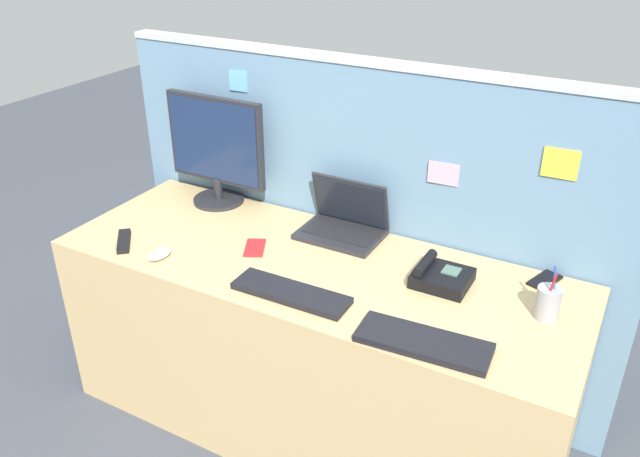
# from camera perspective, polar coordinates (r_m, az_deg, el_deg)

# --- Properties ---
(ground_plane) EXTENTS (10.00, 10.00, 0.00)m
(ground_plane) POSITION_cam_1_polar(r_m,az_deg,el_deg) (2.80, -0.52, -16.58)
(ground_plane) COLOR #424751
(desk) EXTENTS (1.94, 0.70, 0.76)m
(desk) POSITION_cam_1_polar(r_m,az_deg,el_deg) (2.55, -0.55, -10.46)
(desk) COLOR tan
(desk) RESTS_ON ground_plane
(cubicle_divider) EXTENTS (2.16, 0.08, 1.42)m
(cubicle_divider) POSITION_cam_1_polar(r_m,az_deg,el_deg) (2.65, 3.53, -0.18)
(cubicle_divider) COLOR #6084A3
(cubicle_divider) RESTS_ON ground_plane
(desktop_monitor) EXTENTS (0.46, 0.22, 0.46)m
(desktop_monitor) POSITION_cam_1_polar(r_m,az_deg,el_deg) (2.74, -9.24, 7.12)
(desktop_monitor) COLOR #232328
(desktop_monitor) RESTS_ON desk
(laptop) EXTENTS (0.32, 0.23, 0.22)m
(laptop) POSITION_cam_1_polar(r_m,az_deg,el_deg) (2.51, 2.19, 0.71)
(laptop) COLOR #232328
(laptop) RESTS_ON desk
(desk_phone) EXTENTS (0.19, 0.17, 0.08)m
(desk_phone) POSITION_cam_1_polar(r_m,az_deg,el_deg) (2.24, 10.63, -4.18)
(desk_phone) COLOR black
(desk_phone) RESTS_ON desk
(keyboard_main) EXTENTS (0.41, 0.13, 0.02)m
(keyboard_main) POSITION_cam_1_polar(r_m,az_deg,el_deg) (2.15, -2.60, -5.74)
(keyboard_main) COLOR black
(keyboard_main) RESTS_ON desk
(keyboard_spare) EXTENTS (0.41, 0.17, 0.02)m
(keyboard_spare) POSITION_cam_1_polar(r_m,az_deg,el_deg) (1.96, 9.17, -9.95)
(keyboard_spare) COLOR black
(keyboard_spare) RESTS_ON desk
(computer_mouse_right_hand) EXTENTS (0.07, 0.11, 0.03)m
(computer_mouse_right_hand) POSITION_cam_1_polar(r_m,az_deg,el_deg) (2.43, -14.09, -2.22)
(computer_mouse_right_hand) COLOR silver
(computer_mouse_right_hand) RESTS_ON desk
(pen_cup) EXTENTS (0.08, 0.08, 0.18)m
(pen_cup) POSITION_cam_1_polar(r_m,az_deg,el_deg) (2.14, 19.58, -6.22)
(pen_cup) COLOR #99999E
(pen_cup) RESTS_ON desk
(cell_phone_black_slab) EXTENTS (0.11, 0.15, 0.01)m
(cell_phone_black_slab) POSITION_cam_1_polar(r_m,az_deg,el_deg) (2.36, 19.34, -4.37)
(cell_phone_black_slab) COLOR black
(cell_phone_black_slab) RESTS_ON desk
(cell_phone_red_case) EXTENTS (0.12, 0.15, 0.01)m
(cell_phone_red_case) POSITION_cam_1_polar(r_m,az_deg,el_deg) (2.43, -5.81, -1.71)
(cell_phone_red_case) COLOR #B22323
(cell_phone_red_case) RESTS_ON desk
(tv_remote) EXTENTS (0.15, 0.16, 0.02)m
(tv_remote) POSITION_cam_1_polar(r_m,az_deg,el_deg) (2.57, -17.03, -1.08)
(tv_remote) COLOR black
(tv_remote) RESTS_ON desk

